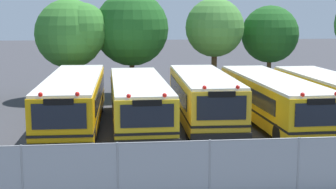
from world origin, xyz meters
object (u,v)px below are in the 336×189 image
(school_bus_4, at_px, (329,97))
(tree_3, at_px, (213,28))
(school_bus_1, at_px, (139,101))
(school_bus_3, at_px, (272,98))
(tree_4, at_px, (270,33))
(school_bus_0, at_px, (74,100))
(tree_2, at_px, (129,29))
(tree_1, at_px, (73,33))
(school_bus_2, at_px, (203,97))

(school_bus_4, bearing_deg, tree_3, -67.69)
(school_bus_1, distance_m, tree_3, 11.53)
(school_bus_1, xyz_separation_m, school_bus_3, (6.72, -0.17, 0.01))
(school_bus_4, bearing_deg, school_bus_1, -1.26)
(school_bus_3, distance_m, tree_4, 11.35)
(school_bus_0, height_order, school_bus_1, school_bus_0)
(tree_2, bearing_deg, school_bus_0, -108.10)
(school_bus_1, relative_size, school_bus_4, 1.10)
(school_bus_0, relative_size, school_bus_3, 0.99)
(school_bus_4, distance_m, tree_2, 13.97)
(tree_1, relative_size, tree_2, 0.93)
(tree_3, bearing_deg, school_bus_3, -83.30)
(school_bus_1, height_order, tree_4, tree_4)
(tree_1, distance_m, tree_4, 13.64)
(tree_1, relative_size, tree_4, 1.06)
(school_bus_3, relative_size, tree_2, 1.68)
(school_bus_1, relative_size, tree_3, 1.66)
(tree_4, bearing_deg, school_bus_3, -106.40)
(school_bus_2, xyz_separation_m, tree_2, (-3.41, 9.22, 3.09))
(tree_3, bearing_deg, school_bus_4, -66.27)
(school_bus_2, bearing_deg, tree_4, -121.26)
(school_bus_0, bearing_deg, school_bus_1, 178.56)
(tree_3, bearing_deg, tree_1, -175.10)
(school_bus_4, height_order, tree_2, tree_2)
(school_bus_0, height_order, school_bus_2, school_bus_2)
(school_bus_0, bearing_deg, tree_2, -106.89)
(school_bus_0, xyz_separation_m, school_bus_1, (3.15, -0.15, -0.07))
(school_bus_3, xyz_separation_m, tree_3, (-1.14, 9.72, 3.23))
(school_bus_1, bearing_deg, tree_3, -120.99)
(tree_4, bearing_deg, school_bus_2, -122.63)
(school_bus_3, relative_size, tree_4, 1.93)
(school_bus_4, distance_m, tree_3, 10.89)
(school_bus_0, xyz_separation_m, tree_1, (-0.57, 8.61, 2.92))
(school_bus_0, height_order, tree_3, tree_3)
(school_bus_3, bearing_deg, tree_1, -41.53)
(school_bus_2, bearing_deg, school_bus_3, 176.24)
(school_bus_4, distance_m, tree_4, 10.74)
(school_bus_3, bearing_deg, school_bus_1, -2.44)
(school_bus_1, relative_size, tree_1, 1.69)
(school_bus_3, xyz_separation_m, school_bus_4, (3.04, 0.19, 0.00))
(tree_1, bearing_deg, tree_3, 4.90)
(school_bus_4, bearing_deg, tree_4, -91.74)
(school_bus_2, relative_size, school_bus_4, 0.99)
(school_bus_1, distance_m, school_bus_4, 9.76)
(school_bus_2, bearing_deg, school_bus_1, 3.88)
(tree_1, distance_m, tree_2, 3.64)
(school_bus_1, xyz_separation_m, school_bus_4, (9.76, 0.03, 0.02))
(tree_2, bearing_deg, tree_3, 1.91)
(school_bus_4, bearing_deg, school_bus_0, -1.94)
(school_bus_4, height_order, tree_1, tree_1)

